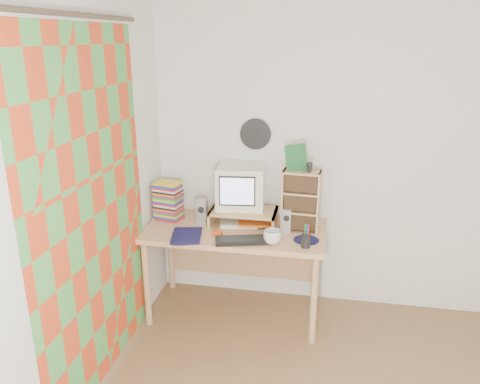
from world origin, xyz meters
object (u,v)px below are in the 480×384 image
at_px(dvd_stack, 168,202).
at_px(cd_rack, 301,201).
at_px(keyboard, 244,240).
at_px(mug, 272,237).
at_px(diary, 172,234).
at_px(crt_monitor, 240,187).
at_px(desk, 237,241).

relative_size(dvd_stack, cd_rack, 0.63).
xyz_separation_m(keyboard, dvd_stack, (-0.69, 0.35, 0.13)).
height_order(keyboard, cd_rack, cd_rack).
distance_m(mug, diary, 0.75).
relative_size(dvd_stack, diary, 1.12).
xyz_separation_m(crt_monitor, mug, (0.31, -0.38, -0.24)).
height_order(keyboard, mug, mug).
height_order(crt_monitor, dvd_stack, crt_monitor).
distance_m(keyboard, cd_rack, 0.54).
relative_size(desk, diary, 5.32).
xyz_separation_m(keyboard, mug, (0.20, 0.01, 0.04)).
bearing_deg(dvd_stack, cd_rack, 9.99).
relative_size(desk, keyboard, 3.34).
bearing_deg(crt_monitor, dvd_stack, 178.14).
xyz_separation_m(desk, cd_rack, (0.50, 0.01, 0.37)).
distance_m(crt_monitor, diary, 0.66).
bearing_deg(crt_monitor, mug, -57.28).
xyz_separation_m(keyboard, cd_rack, (0.38, 0.32, 0.22)).
bearing_deg(cd_rack, diary, -156.01).
xyz_separation_m(dvd_stack, mug, (0.89, -0.33, -0.10)).
bearing_deg(mug, diary, -177.58).
bearing_deg(keyboard, crt_monitor, 89.54).
bearing_deg(diary, crt_monitor, 31.69).
distance_m(keyboard, mug, 0.21).
height_order(desk, cd_rack, cd_rack).
height_order(cd_rack, diary, cd_rack).
relative_size(crt_monitor, dvd_stack, 1.21).
height_order(desk, keyboard, keyboard).
height_order(desk, crt_monitor, crt_monitor).
bearing_deg(diary, mug, -8.77).
distance_m(dvd_stack, cd_rack, 1.08).
bearing_deg(desk, dvd_stack, 175.89).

